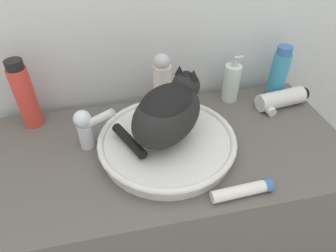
% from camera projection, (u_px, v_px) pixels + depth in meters
% --- Properties ---
extents(vanity_counter, '(1.12, 0.54, 0.85)m').
position_uv_depth(vanity_counter, '(169.00, 224.00, 1.20)').
color(vanity_counter, '#56514C').
rests_on(vanity_counter, ground_plane).
extents(sink_basin, '(0.42, 0.42, 0.05)m').
position_uv_depth(sink_basin, '(167.00, 142.00, 0.91)').
color(sink_basin, silver).
rests_on(sink_basin, vanity_counter).
extents(cat, '(0.31, 0.29, 0.18)m').
position_uv_depth(cat, '(168.00, 110.00, 0.85)').
color(cat, black).
rests_on(cat, sink_basin).
extents(faucet, '(0.13, 0.06, 0.14)m').
position_uv_depth(faucet, '(86.00, 126.00, 0.89)').
color(faucet, silver).
rests_on(faucet, vanity_counter).
extents(lotion_bottle_white, '(0.06, 0.06, 0.21)m').
position_uv_depth(lotion_bottle_white, '(162.00, 82.00, 1.03)').
color(lotion_bottle_white, silver).
rests_on(lotion_bottle_white, vanity_counter).
extents(shampoo_bottle_tall, '(0.06, 0.06, 0.24)m').
position_uv_depth(shampoo_bottle_tall, '(25.00, 95.00, 0.96)').
color(shampoo_bottle_tall, '#DB3D33').
rests_on(shampoo_bottle_tall, vanity_counter).
extents(soap_pump_bottle, '(0.06, 0.06, 0.18)m').
position_uv_depth(soap_pump_bottle, '(231.00, 82.00, 1.10)').
color(soap_pump_bottle, silver).
rests_on(soap_pump_bottle, vanity_counter).
extents(mouthwash_bottle, '(0.06, 0.06, 0.19)m').
position_uv_depth(mouthwash_bottle, '(279.00, 72.00, 1.11)').
color(mouthwash_bottle, teal).
rests_on(mouthwash_bottle, vanity_counter).
extents(cream_tube, '(0.17, 0.04, 0.04)m').
position_uv_depth(cream_tube, '(242.00, 191.00, 0.78)').
color(cream_tube, silver).
rests_on(cream_tube, vanity_counter).
extents(hair_dryer, '(0.20, 0.10, 0.06)m').
position_uv_depth(hair_dryer, '(280.00, 99.00, 1.09)').
color(hair_dryer, silver).
rests_on(hair_dryer, vanity_counter).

